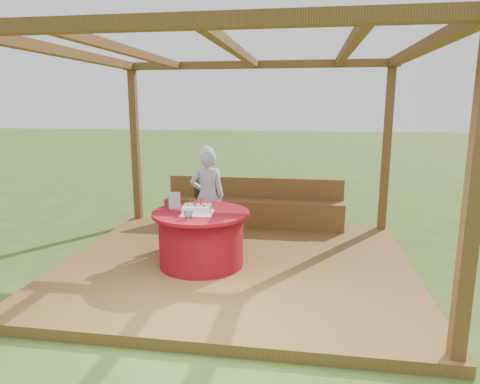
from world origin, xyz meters
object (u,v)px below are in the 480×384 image
Objects in this scene: table at (201,238)px; drinking_glass at (188,215)px; chair at (208,211)px; bench at (254,210)px; gift_bag at (174,200)px; birthday_cake at (197,209)px; elderly_woman at (207,195)px.

drinking_glass is at bearing -98.44° from table.
chair is (-0.15, 1.01, 0.09)m from table.
gift_bag reaches higher than bench.
birthday_cake is at bearing -83.51° from chair.
birthday_cake is at bearing 83.75° from drinking_glass.
table is 2.86× the size of birthday_cake.
birthday_cake reaches higher than chair.
bench is 6.99× the size of birthday_cake.
gift_bag is (-0.38, 0.11, 0.45)m from table.
chair reaches higher than drinking_glass.
elderly_woman is at bearing -120.09° from bench.
table is 0.55m from drinking_glass.
drinking_glass reaches higher than table.
chair reaches higher than table.
chair reaches higher than bench.
elderly_woman is at bearing 93.51° from drinking_glass.
chair is at bearing 98.39° from table.
bench is 2.09× the size of elderly_woman.
drinking_glass is (0.09, -1.38, 0.31)m from chair.
chair is (-0.58, -0.90, 0.18)m from bench.
elderly_woman is 1.02m from birthday_cake.
elderly_woman is (-0.14, 0.93, 0.36)m from table.
chair is at bearing 99.26° from elderly_woman.
chair is 0.58× the size of elderly_woman.
table is 0.86× the size of elderly_woman.
gift_bag is (-0.81, -1.79, 0.54)m from bench.
table is at bearing -102.71° from bench.
chair is 7.53× the size of drinking_glass.
chair is 1.94× the size of birthday_cake.
bench is 27.13× the size of drinking_glass.
bench is 2.10m from birthday_cake.
birthday_cake reaches higher than table.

